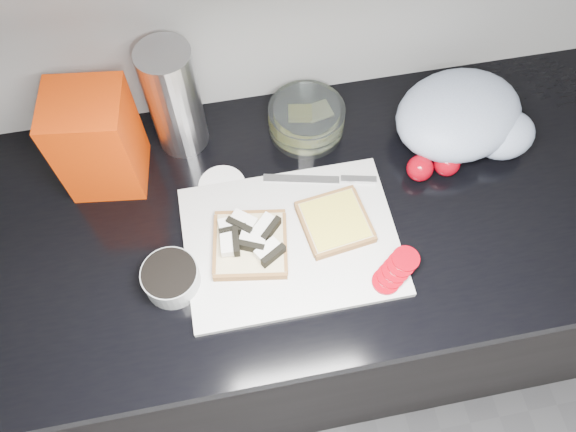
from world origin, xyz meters
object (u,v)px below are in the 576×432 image
object	(u,v)px
cutting_board	(291,241)
bread_bag	(98,141)
glass_bowl	(306,120)
steel_canister	(174,100)

from	to	relation	value
cutting_board	bread_bag	bearing A→B (deg)	145.73
bread_bag	cutting_board	bearing A→B (deg)	-26.90
cutting_board	bread_bag	xyz separation A→B (m)	(-0.32, 0.22, 0.11)
glass_bowl	bread_bag	xyz separation A→B (m)	(-0.41, -0.04, 0.08)
cutting_board	steel_canister	xyz separation A→B (m)	(-0.17, 0.28, 0.12)
glass_bowl	bread_bag	world-z (taller)	bread_bag
steel_canister	glass_bowl	bearing A→B (deg)	-5.65
bread_bag	steel_canister	bearing A→B (deg)	29.38
cutting_board	glass_bowl	bearing A→B (deg)	72.18
bread_bag	steel_canister	world-z (taller)	steel_canister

